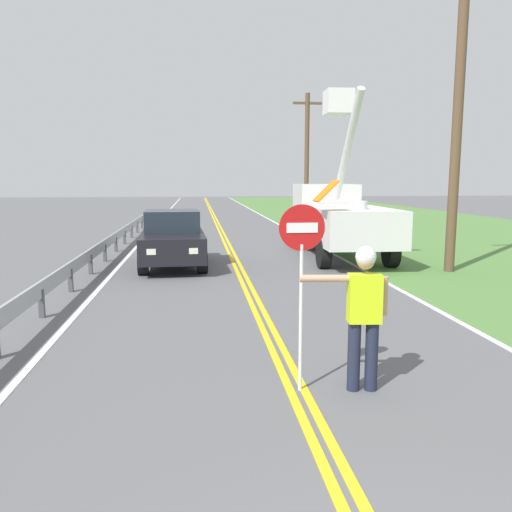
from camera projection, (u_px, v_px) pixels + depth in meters
grass_verge_right at (483, 238)px, 22.94m from camera, size 16.00×110.00×0.01m
centerline_yellow_left at (224, 242)px, 21.60m from camera, size 0.11×110.00×0.01m
centerline_yellow_right at (228, 242)px, 21.62m from camera, size 0.11×110.00×0.01m
edge_line_right at (309, 241)px, 22.02m from camera, size 0.12×110.00×0.01m
edge_line_left at (140, 243)px, 21.20m from camera, size 0.12×110.00×0.01m
flagger_worker at (363, 309)px, 6.24m from camera, size 1.08×0.28×1.83m
stop_sign_paddle at (302, 256)px, 6.14m from camera, size 0.56×0.04×2.33m
utility_bucket_truck at (338, 215)px, 17.58m from camera, size 2.84×6.87×5.64m
oncoming_sedan_nearest at (173, 239)px, 15.44m from camera, size 2.05×4.17×1.70m
utility_pole_near at (458, 105)px, 14.01m from camera, size 1.80×0.28×8.96m
utility_pole_mid at (307, 156)px, 31.52m from camera, size 1.80×0.28×7.87m
traffic_cone_lead at (367, 303)px, 9.50m from camera, size 0.40×0.40×0.70m
guardrail_left_shoulder at (110, 241)px, 17.54m from camera, size 0.10×32.00×0.71m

